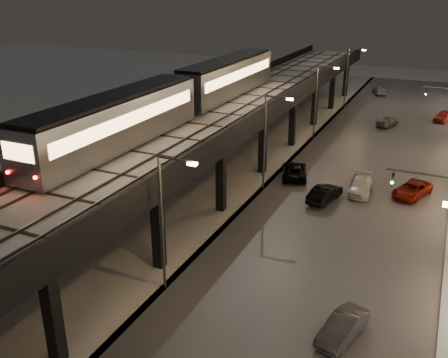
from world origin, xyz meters
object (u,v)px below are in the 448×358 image
at_px(car_onc_dark, 412,190).
at_px(car_onc_white, 360,186).
at_px(car_near_white, 325,194).
at_px(car_onc_silver, 343,328).
at_px(car_mid_dark, 387,122).
at_px(car_onc_red, 444,116).
at_px(subway_train, 182,94).
at_px(car_far_white, 379,90).
at_px(car_mid_silver, 294,171).

distance_m(car_onc_dark, car_onc_white, 4.55).
distance_m(car_near_white, car_onc_silver, 18.43).
relative_size(car_mid_dark, car_onc_red, 1.00).
xyz_separation_m(subway_train, car_onc_dark, (20.76, 4.91, -7.89)).
bearing_deg(car_onc_red, car_far_white, 144.43).
distance_m(car_mid_silver, car_mid_dark, 24.12).
relative_size(subway_train, car_onc_red, 9.50).
relative_size(car_near_white, car_onc_dark, 0.93).
relative_size(car_far_white, car_onc_red, 1.02).
bearing_deg(car_mid_dark, subway_train, 80.35).
distance_m(car_mid_silver, car_onc_red, 31.91).
bearing_deg(car_far_white, car_onc_dark, 82.42).
bearing_deg(car_onc_silver, car_mid_dark, 110.20).
relative_size(subway_train, car_mid_silver, 7.90).
height_order(car_near_white, car_onc_white, car_near_white).
xyz_separation_m(car_far_white, car_onc_white, (4.94, -45.01, -0.03)).
distance_m(subway_train, car_onc_silver, 26.85).
height_order(subway_train, car_onc_white, subway_train).
xyz_separation_m(subway_train, car_onc_white, (16.33, 3.89, -7.85)).
height_order(car_mid_dark, car_onc_white, car_onc_white).
bearing_deg(car_onc_red, car_near_white, -86.28).
height_order(car_far_white, car_onc_silver, car_far_white).
bearing_deg(car_onc_dark, car_onc_red, 106.74).
distance_m(car_onc_silver, car_onc_red, 51.52).
bearing_deg(car_near_white, car_mid_dark, -80.92).
height_order(car_near_white, car_mid_dark, car_near_white).
bearing_deg(car_far_white, car_onc_white, 76.65).
xyz_separation_m(car_onc_silver, car_onc_white, (-2.85, 20.93, 0.02)).
distance_m(subway_train, car_near_white, 15.88).
bearing_deg(car_onc_dark, car_near_white, -128.53).
relative_size(car_mid_silver, car_far_white, 1.18).
bearing_deg(car_onc_dark, subway_train, -147.12).
height_order(car_near_white, car_mid_silver, car_near_white).
height_order(subway_train, car_mid_silver, subway_train).
bearing_deg(car_mid_dark, car_onc_white, 110.88).
bearing_deg(car_onc_white, car_onc_dark, 8.25).
distance_m(car_mid_silver, car_far_white, 43.88).
relative_size(car_onc_white, car_onc_red, 1.14).
bearing_deg(car_near_white, car_far_white, -74.66).
distance_m(car_near_white, car_onc_red, 34.84).
xyz_separation_m(car_mid_silver, car_far_white, (1.75, 43.84, 0.03)).
bearing_deg(car_onc_dark, car_far_white, 121.60).
xyz_separation_m(car_near_white, car_mid_silver, (-4.16, 4.48, -0.02)).
relative_size(car_onc_silver, car_onc_white, 0.85).
height_order(car_mid_silver, car_onc_dark, car_mid_silver).
distance_m(car_near_white, car_mid_silver, 6.12).
relative_size(subway_train, car_onc_white, 8.35).
bearing_deg(car_onc_red, car_mid_dark, -121.14).
height_order(car_mid_silver, car_onc_red, car_onc_red).
relative_size(car_mid_silver, car_onc_white, 1.06).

